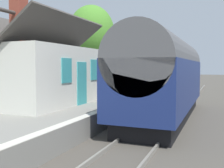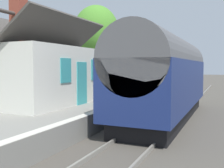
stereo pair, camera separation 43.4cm
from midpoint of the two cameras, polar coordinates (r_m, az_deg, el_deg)
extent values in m
plane|color=#4C473F|center=(13.99, 6.36, -7.41)|extent=(160.00, 160.00, 0.00)
cube|color=gray|center=(15.41, -7.80, -4.81)|extent=(32.00, 5.81, 0.83)
cube|color=beige|center=(14.21, 1.79, -3.79)|extent=(32.00, 0.36, 0.02)
cube|color=gray|center=(13.64, 12.98, -7.47)|extent=(52.00, 0.08, 0.14)
cube|color=gray|center=(13.93, 7.08, -7.17)|extent=(52.00, 0.08, 0.14)
cube|color=black|center=(14.22, 10.45, -5.83)|extent=(10.10, 2.29, 0.70)
cube|color=navy|center=(14.05, 10.52, 0.21)|extent=(10.98, 2.70, 2.30)
cylinder|color=#515154|center=(14.03, 10.58, 4.90)|extent=(10.98, 2.65, 2.65)
cube|color=black|center=(14.37, 5.19, 1.48)|extent=(9.33, 0.03, 0.80)
cylinder|color=black|center=(17.43, 12.61, -4.09)|extent=(0.70, 2.16, 0.70)
cylinder|color=black|center=(11.07, 7.00, -8.56)|extent=(0.70, 2.16, 0.70)
cube|color=black|center=(19.46, 13.76, 2.33)|extent=(0.04, 2.16, 0.90)
cylinder|color=#F2EDCC|center=(19.53, 13.72, -0.54)|extent=(0.06, 0.24, 0.24)
cube|color=red|center=(19.61, 13.71, -1.86)|extent=(0.16, 2.56, 0.24)
cube|color=silver|center=(13.56, -15.40, 1.69)|extent=(5.57, 3.44, 2.83)
cube|color=#47423D|center=(13.14, -12.52, 10.66)|extent=(6.07, 1.98, 1.51)
cube|color=#47423D|center=(14.18, -18.36, 10.05)|extent=(6.07, 1.98, 1.51)
cylinder|color=#47423D|center=(13.73, -15.60, 13.01)|extent=(6.07, 0.16, 0.16)
cube|color=brown|center=(12.47, -20.24, 12.98)|extent=(0.56, 0.56, 2.17)
cube|color=teal|center=(13.24, -7.39, 0.16)|extent=(0.90, 0.06, 2.10)
cube|color=teal|center=(12.02, -10.69, 2.86)|extent=(0.80, 0.05, 1.10)
cube|color=teal|center=(14.45, -4.69, 3.06)|extent=(0.80, 0.05, 1.10)
cube|color=brown|center=(23.99, 4.30, 0.36)|extent=(1.41, 0.43, 0.06)
cube|color=brown|center=(23.93, 4.72, 0.90)|extent=(1.40, 0.14, 0.40)
cube|color=black|center=(23.47, 3.92, -0.28)|extent=(0.07, 0.36, 0.44)
cube|color=black|center=(24.54, 4.67, -0.11)|extent=(0.07, 0.36, 0.44)
cube|color=brown|center=(20.34, 1.80, -0.25)|extent=(1.42, 0.46, 0.06)
cube|color=brown|center=(20.25, 2.27, 0.39)|extent=(1.40, 0.17, 0.40)
cube|color=black|center=(19.84, 1.17, -1.02)|extent=(0.08, 0.36, 0.44)
cube|color=black|center=(20.87, 2.39, -0.78)|extent=(0.08, 0.36, 0.44)
cone|color=black|center=(19.44, -7.77, -1.35)|extent=(0.44, 0.44, 0.31)
cylinder|color=black|center=(19.45, -7.77, -1.71)|extent=(0.24, 0.24, 0.06)
ellipsoid|color=#2D7233|center=(19.41, -7.78, -0.28)|extent=(0.60, 0.60, 0.66)
cone|color=gray|center=(13.65, -2.53, -3.28)|extent=(0.39, 0.39, 0.41)
cylinder|color=gray|center=(13.67, -2.53, -4.00)|extent=(0.22, 0.22, 0.06)
ellipsoid|color=#2D7233|center=(13.60, -2.53, -1.65)|extent=(0.53, 0.53, 0.55)
cube|color=#9E5138|center=(18.17, 1.10, -1.60)|extent=(0.95, 0.32, 0.35)
ellipsoid|color=#4C8C2D|center=(18.15, 1.10, -0.69)|extent=(0.86, 0.29, 0.29)
cube|color=#9E5138|center=(18.72, -5.22, -1.55)|extent=(1.04, 0.32, 0.29)
ellipsoid|color=#2D7233|center=(18.69, -5.22, -0.75)|extent=(0.94, 0.29, 0.29)
cylinder|color=#4C3828|center=(29.08, -4.81, 2.71)|extent=(0.27, 0.27, 4.35)
ellipsoid|color=#4C8C2D|center=(29.31, -4.86, 10.95)|extent=(4.94, 4.93, 5.79)
camera|label=1|loc=(0.22, -90.93, -0.06)|focal=42.75mm
camera|label=2|loc=(0.22, 89.07, 0.06)|focal=42.75mm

